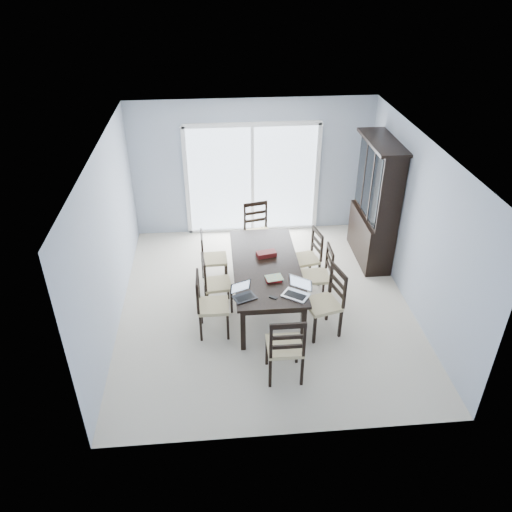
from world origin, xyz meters
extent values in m
plane|color=silver|center=(0.00, 0.00, 0.00)|extent=(5.00, 5.00, 0.00)
plane|color=white|center=(0.00, 0.00, 2.60)|extent=(5.00, 5.00, 0.00)
cube|color=#9DA9BC|center=(0.00, 2.50, 1.30)|extent=(4.50, 0.02, 2.60)
cube|color=#9DA9BC|center=(-2.25, 0.00, 1.30)|extent=(0.02, 5.00, 2.60)
cube|color=#9DA9BC|center=(2.25, 0.00, 1.30)|extent=(0.02, 5.00, 2.60)
cube|color=gray|center=(0.00, 3.50, -0.05)|extent=(4.50, 2.00, 0.10)
cube|color=#99999E|center=(0.00, 4.50, 0.55)|extent=(4.50, 0.06, 1.10)
cube|color=black|center=(0.00, 0.00, 0.73)|extent=(1.00, 2.20, 0.04)
cube|color=black|center=(0.00, 0.00, 0.67)|extent=(0.88, 2.08, 0.10)
cube|color=black|center=(-0.42, -1.00, 0.34)|extent=(0.07, 0.07, 0.69)
cube|color=black|center=(0.42, -1.00, 0.34)|extent=(0.07, 0.07, 0.69)
cube|color=black|center=(-0.42, 1.00, 0.34)|extent=(0.07, 0.07, 0.69)
cube|color=black|center=(0.42, 1.00, 0.34)|extent=(0.07, 0.07, 0.69)
cube|color=black|center=(2.01, 1.25, 0.42)|extent=(0.45, 1.30, 0.85)
cube|color=black|center=(2.04, 1.25, 1.50)|extent=(0.38, 1.30, 1.30)
cube|color=black|center=(2.01, 1.25, 2.17)|extent=(0.50, 1.38, 0.05)
cube|color=black|center=(1.84, 0.83, 1.50)|extent=(0.02, 0.36, 1.18)
cube|color=black|center=(1.84, 1.25, 1.50)|extent=(0.02, 0.36, 1.18)
cube|color=black|center=(1.84, 1.67, 1.50)|extent=(0.02, 0.36, 1.18)
cube|color=silver|center=(0.00, 2.48, 1.05)|extent=(2.40, 0.02, 2.10)
cube|color=white|center=(0.00, 2.46, 2.14)|extent=(2.52, 0.05, 0.08)
cube|color=white|center=(0.00, 2.46, 1.05)|extent=(0.06, 0.05, 2.10)
cube|color=white|center=(0.00, 2.46, 0.03)|extent=(2.52, 0.05, 0.05)
cube|color=black|center=(-1.00, -0.39, 0.22)|extent=(0.04, 0.04, 0.44)
cube|color=black|center=(-1.01, -0.77, 0.22)|extent=(0.04, 0.04, 0.44)
cube|color=black|center=(-0.62, -0.39, 0.22)|extent=(0.04, 0.04, 0.44)
cube|color=black|center=(-0.62, -0.78, 0.22)|extent=(0.04, 0.04, 0.44)
cube|color=tan|center=(-0.81, -0.58, 0.46)|extent=(0.43, 0.43, 0.05)
cube|color=black|center=(-0.94, 0.16, 0.21)|extent=(0.04, 0.04, 0.41)
cube|color=black|center=(-0.90, -0.20, 0.21)|extent=(0.04, 0.04, 0.41)
cube|color=black|center=(-0.58, 0.20, 0.21)|extent=(0.04, 0.04, 0.41)
cube|color=black|center=(-0.54, -0.16, 0.21)|extent=(0.04, 0.04, 0.41)
cube|color=tan|center=(-0.74, 0.00, 0.43)|extent=(0.44, 0.44, 0.05)
cube|color=black|center=(-0.96, 0.91, 0.20)|extent=(0.03, 0.03, 0.41)
cube|color=black|center=(-0.95, 0.55, 0.20)|extent=(0.03, 0.03, 0.41)
cube|color=black|center=(-0.60, 0.92, 0.20)|extent=(0.03, 0.03, 0.41)
cube|color=black|center=(-0.59, 0.56, 0.20)|extent=(0.03, 0.03, 0.41)
cube|color=tan|center=(-0.77, 0.73, 0.43)|extent=(0.41, 0.41, 0.05)
cube|color=black|center=(0.98, -0.86, 0.23)|extent=(0.05, 0.05, 0.46)
cube|color=black|center=(0.88, -0.47, 0.23)|extent=(0.05, 0.05, 0.46)
cube|color=black|center=(0.59, -0.97, 0.23)|extent=(0.05, 0.05, 0.46)
cube|color=black|center=(0.49, -0.57, 0.23)|extent=(0.05, 0.05, 0.46)
cube|color=tan|center=(0.74, -0.72, 0.49)|extent=(0.55, 0.55, 0.05)
cube|color=black|center=(0.98, -0.13, 0.21)|extent=(0.03, 0.03, 0.42)
cube|color=black|center=(0.98, 0.24, 0.21)|extent=(0.03, 0.03, 0.42)
cube|color=black|center=(0.61, -0.13, 0.21)|extent=(0.03, 0.03, 0.42)
cube|color=black|center=(0.61, 0.24, 0.21)|extent=(0.03, 0.03, 0.42)
cube|color=tan|center=(0.79, 0.06, 0.44)|extent=(0.41, 0.41, 0.05)
cube|color=black|center=(0.94, 0.45, 0.21)|extent=(0.04, 0.04, 0.42)
cube|color=black|center=(0.85, 0.81, 0.21)|extent=(0.04, 0.04, 0.42)
cube|color=black|center=(0.58, 0.37, 0.21)|extent=(0.04, 0.04, 0.42)
cube|color=black|center=(0.50, 0.73, 0.21)|extent=(0.04, 0.04, 0.42)
cube|color=tan|center=(0.72, 0.59, 0.44)|extent=(0.49, 0.49, 0.05)
cube|color=black|center=(-0.13, -1.74, 0.23)|extent=(0.04, 0.04, 0.46)
cube|color=black|center=(0.28, -1.74, 0.23)|extent=(0.04, 0.04, 0.46)
cube|color=black|center=(-0.13, -1.33, 0.23)|extent=(0.04, 0.04, 0.46)
cube|color=black|center=(0.28, -1.33, 0.23)|extent=(0.04, 0.04, 0.46)
cube|color=tan|center=(0.08, -1.54, 0.49)|extent=(0.45, 0.45, 0.05)
cube|color=black|center=(0.18, 1.64, 0.23)|extent=(0.04, 0.04, 0.45)
cube|color=black|center=(-0.21, 1.55, 0.23)|extent=(0.04, 0.04, 0.45)
cube|color=black|center=(0.27, 1.25, 0.23)|extent=(0.04, 0.04, 0.45)
cube|color=black|center=(-0.12, 1.16, 0.23)|extent=(0.04, 0.04, 0.45)
cube|color=tan|center=(0.03, 1.40, 0.48)|extent=(0.53, 0.53, 0.05)
cube|color=black|center=(-0.38, -0.81, 0.76)|extent=(0.36, 0.31, 0.02)
cube|color=silver|center=(-0.38, -0.81, 0.86)|extent=(0.26, 0.14, 0.16)
cube|color=#BDBDC0|center=(0.32, -0.83, 0.76)|extent=(0.43, 0.40, 0.02)
cube|color=silver|center=(0.32, -0.83, 0.88)|extent=(0.28, 0.21, 0.19)
cube|color=maroon|center=(0.06, -0.42, 0.76)|extent=(0.23, 0.17, 0.03)
cube|color=gold|center=(0.07, -0.42, 0.78)|extent=(0.27, 0.22, 0.01)
cube|color=black|center=(0.01, -0.84, 0.76)|extent=(0.13, 0.11, 0.01)
cube|color=#4A0E0F|center=(0.03, 0.24, 0.79)|extent=(0.32, 0.21, 0.07)
cube|color=maroon|center=(-0.89, 3.50, 0.41)|extent=(1.71, 1.54, 0.83)
cube|color=#969696|center=(-0.89, 3.50, 0.86)|extent=(1.76, 1.59, 0.06)
camera|label=1|loc=(-0.71, -6.29, 4.83)|focal=35.00mm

